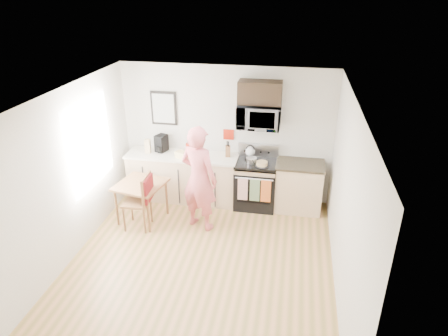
% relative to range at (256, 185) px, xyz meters
% --- Properties ---
extents(floor, '(4.60, 4.60, 0.00)m').
position_rel_range_xyz_m(floor, '(-0.63, -1.98, -0.44)').
color(floor, olive).
rests_on(floor, ground).
extents(back_wall, '(4.00, 0.04, 2.60)m').
position_rel_range_xyz_m(back_wall, '(-0.63, 0.32, 0.86)').
color(back_wall, beige).
rests_on(back_wall, floor).
extents(front_wall, '(4.00, 0.04, 2.60)m').
position_rel_range_xyz_m(front_wall, '(-0.63, -4.28, 0.86)').
color(front_wall, beige).
rests_on(front_wall, floor).
extents(left_wall, '(0.04, 4.60, 2.60)m').
position_rel_range_xyz_m(left_wall, '(-2.63, -1.98, 0.86)').
color(left_wall, beige).
rests_on(left_wall, floor).
extents(right_wall, '(0.04, 4.60, 2.60)m').
position_rel_range_xyz_m(right_wall, '(1.37, -1.98, 0.86)').
color(right_wall, beige).
rests_on(right_wall, floor).
extents(ceiling, '(4.00, 4.60, 0.04)m').
position_rel_range_xyz_m(ceiling, '(-0.63, -1.98, 2.16)').
color(ceiling, white).
rests_on(ceiling, back_wall).
extents(window, '(0.06, 1.40, 1.50)m').
position_rel_range_xyz_m(window, '(-2.59, -1.18, 1.11)').
color(window, white).
rests_on(window, left_wall).
extents(cabinet_left, '(2.10, 0.60, 0.90)m').
position_rel_range_xyz_m(cabinet_left, '(-1.43, 0.02, 0.01)').
color(cabinet_left, tan).
rests_on(cabinet_left, floor).
extents(countertop_left, '(2.14, 0.64, 0.04)m').
position_rel_range_xyz_m(countertop_left, '(-1.43, 0.02, 0.48)').
color(countertop_left, white).
rests_on(countertop_left, cabinet_left).
extents(cabinet_right, '(0.84, 0.60, 0.90)m').
position_rel_range_xyz_m(cabinet_right, '(0.80, 0.02, 0.01)').
color(cabinet_right, tan).
rests_on(cabinet_right, floor).
extents(countertop_right, '(0.88, 0.64, 0.04)m').
position_rel_range_xyz_m(countertop_right, '(0.80, 0.02, 0.48)').
color(countertop_right, black).
rests_on(countertop_right, cabinet_right).
extents(range, '(0.76, 0.70, 1.16)m').
position_rel_range_xyz_m(range, '(0.00, 0.00, 0.00)').
color(range, black).
rests_on(range, floor).
extents(microwave, '(0.76, 0.51, 0.42)m').
position_rel_range_xyz_m(microwave, '(-0.00, 0.10, 1.32)').
color(microwave, '#AFAFB4').
rests_on(microwave, back_wall).
extents(upper_cabinet, '(0.76, 0.35, 0.40)m').
position_rel_range_xyz_m(upper_cabinet, '(-0.00, 0.15, 1.74)').
color(upper_cabinet, black).
rests_on(upper_cabinet, back_wall).
extents(wall_art, '(0.50, 0.04, 0.65)m').
position_rel_range_xyz_m(wall_art, '(-1.83, 0.30, 1.31)').
color(wall_art, black).
rests_on(wall_art, back_wall).
extents(wall_trivet, '(0.20, 0.02, 0.20)m').
position_rel_range_xyz_m(wall_trivet, '(-0.58, 0.31, 0.86)').
color(wall_trivet, '#B0210F').
rests_on(wall_trivet, back_wall).
extents(person, '(0.79, 0.66, 1.87)m').
position_rel_range_xyz_m(person, '(-0.88, -0.89, 0.50)').
color(person, '#B73232').
rests_on(person, floor).
extents(dining_table, '(0.79, 0.79, 0.73)m').
position_rel_range_xyz_m(dining_table, '(-1.94, -0.87, 0.21)').
color(dining_table, brown).
rests_on(dining_table, floor).
extents(chair, '(0.49, 0.44, 1.02)m').
position_rel_range_xyz_m(chair, '(-1.79, -1.11, 0.22)').
color(chair, brown).
rests_on(chair, floor).
extents(knife_block, '(0.11, 0.14, 0.20)m').
position_rel_range_xyz_m(knife_block, '(-0.56, 0.12, 0.60)').
color(knife_block, brown).
rests_on(knife_block, countertop_left).
extents(utensil_crock, '(0.12, 0.12, 0.36)m').
position_rel_range_xyz_m(utensil_crock, '(-1.35, 0.24, 0.65)').
color(utensil_crock, '#B0210F').
rests_on(utensil_crock, countertop_left).
extents(fruit_bowl, '(0.25, 0.25, 0.10)m').
position_rel_range_xyz_m(fruit_bowl, '(-1.32, 0.19, 0.54)').
color(fruit_bowl, white).
rests_on(fruit_bowl, countertop_left).
extents(milk_carton, '(0.12, 0.12, 0.27)m').
position_rel_range_xyz_m(milk_carton, '(-2.10, 0.01, 0.64)').
color(milk_carton, tan).
rests_on(milk_carton, countertop_left).
extents(coffee_maker, '(0.25, 0.30, 0.33)m').
position_rel_range_xyz_m(coffee_maker, '(-1.86, 0.12, 0.66)').
color(coffee_maker, black).
rests_on(coffee_maker, countertop_left).
extents(bread_bag, '(0.35, 0.27, 0.12)m').
position_rel_range_xyz_m(bread_bag, '(-1.35, -0.13, 0.56)').
color(bread_bag, tan).
rests_on(bread_bag, countertop_left).
extents(cake, '(0.25, 0.25, 0.08)m').
position_rel_range_xyz_m(cake, '(0.11, -0.18, 0.53)').
color(cake, black).
rests_on(cake, range).
extents(kettle, '(0.18, 0.18, 0.23)m').
position_rel_range_xyz_m(kettle, '(-0.15, 0.22, 0.59)').
color(kettle, white).
rests_on(kettle, range).
extents(pot, '(0.19, 0.32, 0.10)m').
position_rel_range_xyz_m(pot, '(-0.09, -0.07, 0.54)').
color(pot, '#AFAFB4').
rests_on(pot, range).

